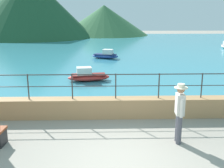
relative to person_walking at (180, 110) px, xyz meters
name	(u,v)px	position (x,y,z in m)	size (l,w,h in m)	color
ground_plane	(121,163)	(-1.71, -1.09, -0.98)	(120.00, 120.00, 0.00)	gray
promenade_wall	(116,108)	(-1.71, 2.11, -0.63)	(20.00, 0.56, 0.70)	tan
railing	(116,82)	(-1.71, 2.11, 0.34)	(18.44, 0.04, 0.90)	#383330
lake_water	(108,47)	(-1.71, 24.75, -0.95)	(64.00, 44.32, 0.06)	teal
hill_main	(30,5)	(-14.19, 39.28, 4.14)	(20.75, 20.75, 10.24)	#1E4C2D
hill_secondary	(104,20)	(-2.11, 44.12, 1.71)	(16.23, 16.23, 5.38)	#33663D
person_walking	(180,110)	(0.00, 0.00, 0.00)	(0.38, 0.57, 1.75)	#4C4C56
boat_1	(106,55)	(-1.99, 15.65, -0.65)	(2.47, 1.60, 0.76)	#2D4C9E
boat_2	(88,76)	(-3.02, 7.56, -0.65)	(2.40, 1.22, 0.76)	red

